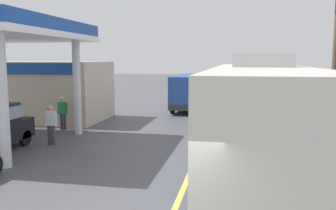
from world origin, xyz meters
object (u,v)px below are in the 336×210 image
(coach_bus_main, at_px, (261,126))
(car_trailing_behind_bus, at_px, (244,91))
(pedestrian_near_pump, at_px, (51,123))
(pedestrian_by_shop, at_px, (63,111))
(minibus_opposing_lane, at_px, (190,89))

(coach_bus_main, distance_m, car_trailing_behind_bus, 18.98)
(coach_bus_main, relative_size, car_trailing_behind_bus, 2.63)
(coach_bus_main, relative_size, pedestrian_near_pump, 6.65)
(pedestrian_near_pump, relative_size, pedestrian_by_shop, 1.00)
(coach_bus_main, xyz_separation_m, minibus_opposing_lane, (-3.91, 14.69, -0.25))
(coach_bus_main, distance_m, pedestrian_near_pump, 8.88)
(coach_bus_main, relative_size, minibus_opposing_lane, 1.80)
(minibus_opposing_lane, bearing_deg, pedestrian_near_pump, -110.67)
(pedestrian_near_pump, distance_m, pedestrian_by_shop, 3.21)
(pedestrian_near_pump, bearing_deg, car_trailing_behind_bus, 62.55)
(minibus_opposing_lane, relative_size, car_trailing_behind_bus, 1.46)
(coach_bus_main, relative_size, pedestrian_by_shop, 6.65)
(coach_bus_main, xyz_separation_m, car_trailing_behind_bus, (-0.07, 18.97, -0.71))
(pedestrian_near_pump, bearing_deg, coach_bus_main, -22.08)
(minibus_opposing_lane, relative_size, pedestrian_near_pump, 3.69)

